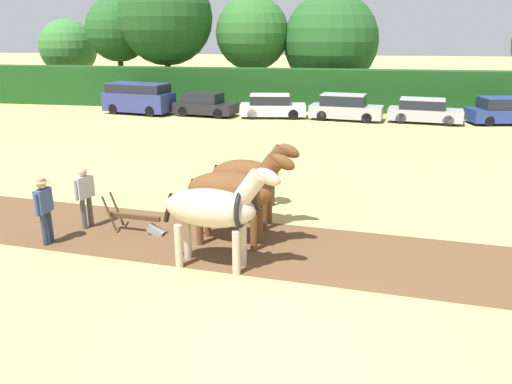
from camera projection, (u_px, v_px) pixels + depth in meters
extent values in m
plane|color=tan|center=(278.00, 347.00, 8.64)|extent=(240.00, 240.00, 0.00)
cube|color=brown|center=(58.00, 223.00, 14.23)|extent=(34.77, 6.48, 0.01)
cube|color=#194719|center=(333.00, 90.00, 34.57)|extent=(62.95, 1.73, 2.83)
cylinder|color=#423323|center=(72.00, 79.00, 43.40)|extent=(0.44, 0.44, 2.68)
sphere|color=#387533|center=(68.00, 48.00, 42.59)|extent=(4.77, 4.77, 4.77)
cylinder|color=#4C3823|center=(121.00, 74.00, 40.51)|extent=(0.44, 0.44, 4.09)
sphere|color=#235623|center=(118.00, 29.00, 39.47)|extent=(5.01, 5.01, 5.01)
cylinder|color=#4C3823|center=(168.00, 73.00, 39.29)|extent=(0.44, 0.44, 4.36)
sphere|color=#1E4C1E|center=(165.00, 17.00, 38.02)|extent=(7.17, 7.17, 7.17)
cylinder|color=brown|center=(252.00, 78.00, 39.26)|extent=(0.44, 0.44, 3.64)
sphere|color=#2D6628|center=(252.00, 33.00, 38.24)|extent=(5.61, 5.61, 5.61)
cylinder|color=#423323|center=(329.00, 85.00, 39.19)|extent=(0.44, 0.44, 2.59)
sphere|color=#235623|center=(331.00, 41.00, 38.19)|extent=(7.27, 7.27, 7.27)
ellipsoid|color=#B2A38E|center=(210.00, 208.00, 11.20)|extent=(2.21, 1.11, 0.87)
cylinder|color=#B2A38E|center=(243.00, 244.00, 11.54)|extent=(0.18, 0.18, 1.04)
cylinder|color=#B2A38E|center=(236.00, 253.00, 11.07)|extent=(0.18, 0.18, 1.04)
cylinder|color=#B2A38E|center=(187.00, 238.00, 11.89)|extent=(0.18, 0.18, 1.04)
cylinder|color=#B2A38E|center=(179.00, 246.00, 11.43)|extent=(0.18, 0.18, 1.04)
cylinder|color=#B2A38E|center=(248.00, 189.00, 10.82)|extent=(0.87, 0.49, 0.94)
ellipsoid|color=#B2A38E|center=(268.00, 177.00, 10.61)|extent=(0.70, 0.32, 0.54)
cube|color=black|center=(257.00, 182.00, 10.71)|extent=(0.45, 0.12, 0.60)
cylinder|color=black|center=(169.00, 208.00, 11.49)|extent=(0.31, 0.15, 0.71)
torus|color=black|center=(241.00, 208.00, 10.99)|extent=(0.19, 0.90, 0.89)
ellipsoid|color=brown|center=(229.00, 191.00, 12.48)|extent=(2.29, 1.23, 0.98)
cylinder|color=brown|center=(260.00, 224.00, 12.84)|extent=(0.18, 0.18, 0.97)
cylinder|color=brown|center=(254.00, 232.00, 12.32)|extent=(0.18, 0.18, 0.97)
cylinder|color=brown|center=(208.00, 219.00, 13.21)|extent=(0.18, 0.18, 0.97)
cylinder|color=brown|center=(200.00, 227.00, 12.68)|extent=(0.18, 0.18, 0.97)
cylinder|color=brown|center=(266.00, 174.00, 12.08)|extent=(0.91, 0.54, 0.96)
ellipsoid|color=brown|center=(283.00, 162.00, 11.88)|extent=(0.70, 0.32, 0.54)
cube|color=black|center=(273.00, 166.00, 11.97)|extent=(0.44, 0.12, 0.59)
cylinder|color=black|center=(191.00, 192.00, 12.78)|extent=(0.31, 0.15, 0.71)
torus|color=black|center=(259.00, 191.00, 12.26)|extent=(0.20, 1.00, 0.99)
ellipsoid|color=brown|center=(245.00, 176.00, 13.75)|extent=(2.00, 1.13, 0.91)
cylinder|color=brown|center=(269.00, 206.00, 14.11)|extent=(0.18, 0.18, 1.02)
cylinder|color=brown|center=(264.00, 212.00, 13.63)|extent=(0.18, 0.18, 1.02)
cylinder|color=brown|center=(227.00, 202.00, 14.43)|extent=(0.18, 0.18, 1.02)
cylinder|color=brown|center=(221.00, 208.00, 13.95)|extent=(0.18, 0.18, 1.02)
cylinder|color=brown|center=(274.00, 161.00, 13.39)|extent=(0.84, 0.50, 0.90)
ellipsoid|color=brown|center=(289.00, 151.00, 13.20)|extent=(0.70, 0.32, 0.54)
cube|color=black|center=(281.00, 154.00, 13.29)|extent=(0.42, 0.12, 0.55)
cylinder|color=black|center=(214.00, 177.00, 14.01)|extent=(0.31, 0.15, 0.71)
torus|color=black|center=(269.00, 175.00, 13.56)|extent=(0.19, 0.93, 0.92)
cube|color=#4C331E|center=(135.00, 217.00, 13.46)|extent=(1.47, 0.23, 0.12)
cube|color=#939399|center=(156.00, 231.00, 13.42)|extent=(0.50, 0.24, 0.39)
cylinder|color=#4C331E|center=(117.00, 209.00, 13.78)|extent=(0.40, 0.10, 0.96)
cylinder|color=#4C331E|center=(109.00, 214.00, 13.41)|extent=(0.40, 0.10, 0.96)
cylinder|color=#4C4C4C|center=(90.00, 211.00, 13.92)|extent=(0.14, 0.14, 0.87)
cylinder|color=#4C4C4C|center=(84.00, 214.00, 13.74)|extent=(0.14, 0.14, 0.87)
cube|color=#B7B7BC|center=(84.00, 187.00, 13.61)|extent=(0.37, 0.54, 0.61)
sphere|color=tan|center=(82.00, 172.00, 13.47)|extent=(0.23, 0.23, 0.23)
cylinder|color=#B7B7BC|center=(93.00, 185.00, 13.86)|extent=(0.09, 0.09, 0.58)
cylinder|color=#B7B7BC|center=(75.00, 191.00, 13.37)|extent=(0.09, 0.09, 0.58)
cylinder|color=#38332D|center=(268.00, 190.00, 15.74)|extent=(0.14, 0.14, 0.89)
cylinder|color=#38332D|center=(273.00, 192.00, 15.56)|extent=(0.14, 0.14, 0.89)
cube|color=#B7B7BC|center=(270.00, 168.00, 15.42)|extent=(0.52, 0.49, 0.63)
sphere|color=tan|center=(270.00, 154.00, 15.29)|extent=(0.24, 0.24, 0.24)
cylinder|color=#B7B7BC|center=(264.00, 167.00, 15.65)|extent=(0.09, 0.09, 0.59)
cylinder|color=#B7B7BC|center=(277.00, 171.00, 15.20)|extent=(0.09, 0.09, 0.59)
cylinder|color=#28334C|center=(50.00, 226.00, 12.87)|extent=(0.14, 0.14, 0.86)
cylinder|color=#28334C|center=(44.00, 229.00, 12.66)|extent=(0.14, 0.14, 0.86)
cube|color=#3D5184|center=(43.00, 201.00, 12.55)|extent=(0.23, 0.51, 0.61)
sphere|color=tan|center=(41.00, 184.00, 12.42)|extent=(0.23, 0.23, 0.23)
cylinder|color=#3D5184|center=(51.00, 198.00, 12.83)|extent=(0.09, 0.09, 0.57)
cylinder|color=#3D5184|center=(36.00, 205.00, 12.28)|extent=(0.09, 0.09, 0.57)
cylinder|color=tan|center=(41.00, 182.00, 12.39)|extent=(0.44, 0.44, 0.02)
cylinder|color=tan|center=(40.00, 180.00, 12.38)|extent=(0.22, 0.22, 0.10)
cube|color=navy|center=(139.00, 102.00, 33.38)|extent=(4.90, 2.80, 1.22)
cube|color=black|center=(138.00, 88.00, 33.11)|extent=(4.32, 2.51, 0.56)
cube|color=navy|center=(138.00, 83.00, 33.02)|extent=(4.32, 2.51, 0.06)
cylinder|color=black|center=(165.00, 108.00, 33.79)|extent=(0.73, 0.35, 0.70)
cylinder|color=black|center=(150.00, 111.00, 32.26)|extent=(0.73, 0.35, 0.70)
cylinder|color=black|center=(129.00, 106.00, 34.79)|extent=(0.73, 0.35, 0.70)
cylinder|color=black|center=(114.00, 109.00, 33.26)|extent=(0.73, 0.35, 0.70)
cube|color=black|center=(206.00, 108.00, 32.56)|extent=(4.26, 2.42, 0.69)
cube|color=black|center=(203.00, 98.00, 32.43)|extent=(2.65, 1.97, 0.57)
cube|color=black|center=(202.00, 93.00, 32.34)|extent=(2.65, 1.97, 0.06)
cylinder|color=black|center=(228.00, 110.00, 32.89)|extent=(0.68, 0.33, 0.66)
cylinder|color=black|center=(218.00, 114.00, 31.52)|extent=(0.68, 0.33, 0.66)
cylinder|color=black|center=(194.00, 108.00, 33.71)|extent=(0.68, 0.33, 0.66)
cylinder|color=black|center=(183.00, 112.00, 32.34)|extent=(0.68, 0.33, 0.66)
cube|color=silver|center=(273.00, 110.00, 31.89)|extent=(4.34, 2.30, 0.68)
cube|color=black|center=(270.00, 100.00, 31.71)|extent=(2.67, 1.90, 0.56)
cube|color=silver|center=(270.00, 95.00, 31.61)|extent=(2.67, 1.90, 0.06)
cylinder|color=black|center=(293.00, 111.00, 32.63)|extent=(0.68, 0.31, 0.65)
cylinder|color=black|center=(293.00, 115.00, 31.17)|extent=(0.68, 0.31, 0.65)
cylinder|color=black|center=(253.00, 111.00, 32.73)|extent=(0.68, 0.31, 0.65)
cylinder|color=black|center=(252.00, 114.00, 31.27)|extent=(0.68, 0.31, 0.65)
cube|color=#A8A8B2|center=(346.00, 111.00, 31.01)|extent=(4.62, 2.41, 0.74)
cube|color=black|center=(343.00, 100.00, 30.87)|extent=(2.85, 1.98, 0.63)
cube|color=#A8A8B2|center=(343.00, 95.00, 30.76)|extent=(2.85, 1.98, 0.06)
cylinder|color=black|center=(370.00, 114.00, 31.37)|extent=(0.65, 0.31, 0.63)
cylinder|color=black|center=(367.00, 118.00, 29.95)|extent=(0.65, 0.31, 0.63)
cylinder|color=black|center=(327.00, 112.00, 32.20)|extent=(0.65, 0.31, 0.63)
cylinder|color=black|center=(322.00, 116.00, 30.79)|extent=(0.65, 0.31, 0.63)
cube|color=#A8A8B2|center=(425.00, 114.00, 30.06)|extent=(4.52, 2.50, 0.67)
cube|color=black|center=(422.00, 104.00, 29.95)|extent=(2.80, 2.05, 0.54)
cube|color=#A8A8B2|center=(423.00, 99.00, 29.85)|extent=(2.80, 2.05, 0.06)
cylinder|color=black|center=(448.00, 117.00, 30.43)|extent=(0.67, 0.32, 0.64)
cylinder|color=black|center=(448.00, 121.00, 28.97)|extent=(0.67, 0.32, 0.64)
cylinder|color=black|center=(403.00, 114.00, 31.27)|extent=(0.67, 0.32, 0.64)
cylinder|color=black|center=(401.00, 118.00, 29.81)|extent=(0.67, 0.32, 0.64)
cube|color=navy|center=(506.00, 115.00, 29.66)|extent=(4.68, 2.65, 0.73)
cube|color=black|center=(504.00, 104.00, 29.45)|extent=(2.91, 2.14, 0.63)
cube|color=navy|center=(505.00, 98.00, 29.35)|extent=(2.91, 2.14, 0.06)
cylinder|color=black|center=(477.00, 117.00, 30.49)|extent=(0.63, 0.33, 0.60)
cylinder|color=black|center=(489.00, 121.00, 28.94)|extent=(0.63, 0.33, 0.60)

